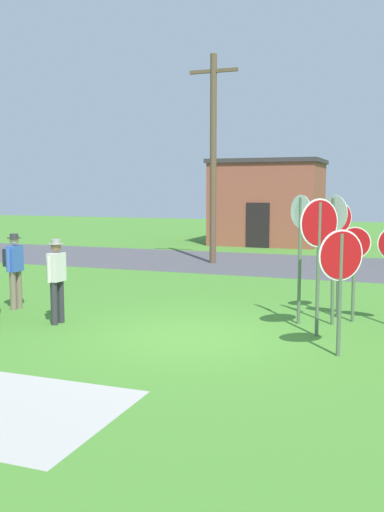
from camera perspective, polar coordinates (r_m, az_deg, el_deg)
name	(u,v)px	position (r m, az deg, el deg)	size (l,w,h in m)	color
ground_plane	(190,337)	(10.90, -0.23, -7.98)	(80.00, 80.00, 0.00)	#47842D
street_asphalt	(297,265)	(21.30, 10.24, -0.88)	(60.00, 6.40, 0.01)	#4C4C51
building_background	(268,202)	(29.06, 7.43, 5.27)	(5.32, 4.02, 4.16)	brown
utility_pole	(213,156)	(21.44, 2.09, 9.83)	(1.80, 0.24, 7.53)	brown
stop_sign_center_cluster	(300,238)	(11.89, 10.58, 1.73)	(0.49, 0.46, 2.63)	#51664C
stop_sign_low_front	(334,237)	(11.95, 13.72, 1.81)	(0.58, 0.48, 2.63)	#51664C
stop_sign_nearest	(339,241)	(12.72, 14.22, 1.47)	(0.47, 0.50, 2.47)	#51664C
stop_sign_leaning_right	(319,241)	(10.95, 12.35, 1.47)	(0.59, 0.70, 2.58)	#51664C
stop_sign_leaning_left	(341,270)	(9.74, 14.38, -1.33)	(0.64, 0.56, 2.10)	#51664C
stop_sign_rear_left	(354,258)	(12.41, 15.64, -0.21)	(0.65, 0.15, 1.97)	#51664C
person_in_dark_shirt	(14,266)	(13.81, -17.04, -0.90)	(0.40, 0.57, 1.74)	#7A6B56
person_with_sunhat	(57,276)	(12.10, -13.14, -1.94)	(0.32, 0.57, 1.74)	#2D2D33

